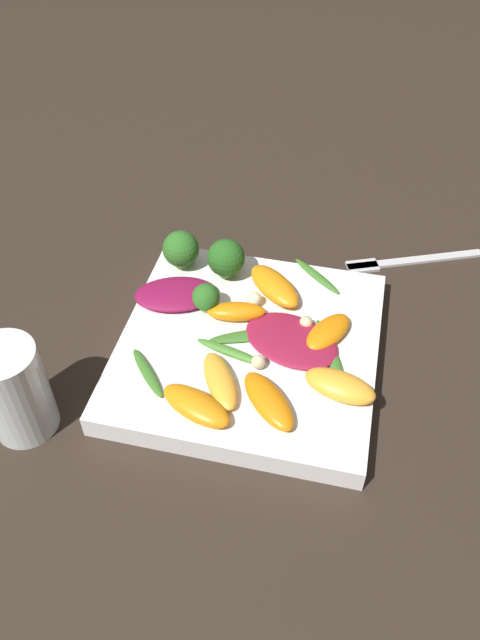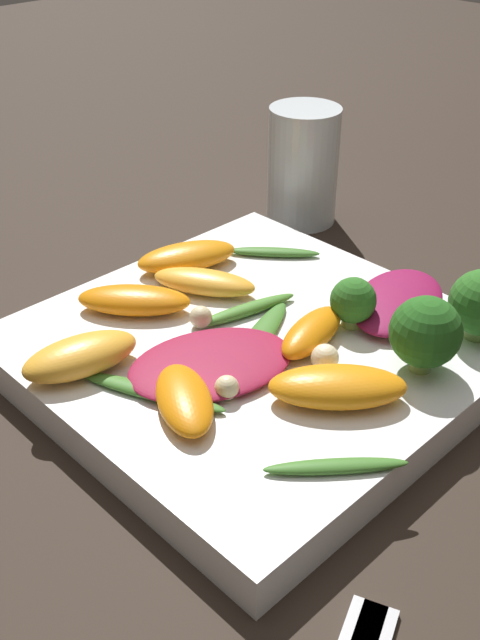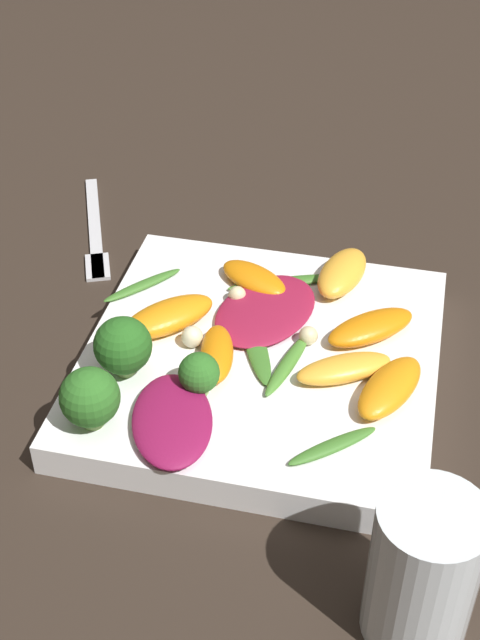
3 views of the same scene
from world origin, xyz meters
name	(u,v)px [view 2 (image 2 of 3)]	position (x,y,z in m)	size (l,w,h in m)	color
ground_plane	(254,369)	(0.00, 0.00, 0.00)	(2.40, 2.40, 0.00)	#2D231C
plate	(255,353)	(0.00, 0.00, 0.01)	(0.26, 0.26, 0.03)	white
drinking_glass	(303,166)	(0.13, -0.19, 0.05)	(0.06, 0.06, 0.10)	white
radicchio_leaf_0	(211,363)	(-0.01, 0.04, 0.03)	(0.10, 0.12, 0.01)	maroon
radicchio_leaf_1	(398,301)	(-0.04, -0.09, 0.03)	(0.08, 0.10, 0.01)	maroon
orange_segment_0	(338,387)	(-0.08, 0.01, 0.04)	(0.08, 0.08, 0.02)	orange
orange_segment_1	(187,257)	(0.10, -0.03, 0.03)	(0.06, 0.08, 0.02)	orange
orange_segment_2	(312,332)	(-0.03, -0.02, 0.03)	(0.04, 0.07, 0.02)	orange
orange_segment_3	(134,300)	(0.08, 0.04, 0.03)	(0.08, 0.07, 0.02)	orange
orange_segment_4	(204,282)	(0.06, -0.01, 0.03)	(0.08, 0.06, 0.02)	#FCAD33
orange_segment_5	(184,399)	(-0.02, 0.08, 0.03)	(0.07, 0.06, 0.01)	orange
orange_segment_6	(80,356)	(0.05, 0.10, 0.04)	(0.05, 0.07, 0.02)	#FCAD33
broccoli_floret_1	(425,333)	(-0.09, -0.05, 0.05)	(0.04, 0.04, 0.05)	#7A9E51
broccoli_floret_2	(353,301)	(-0.03, -0.05, 0.04)	(0.03, 0.03, 0.03)	#84AD5B
arugula_sprig_0	(256,341)	(-0.01, 0.01, 0.03)	(0.05, 0.09, 0.01)	#3D7528
arugula_sprig_1	(336,466)	(-0.11, 0.05, 0.03)	(0.05, 0.06, 0.01)	#3D7528
arugula_sprig_2	(274,252)	(0.07, -0.09, 0.03)	(0.06, 0.05, 0.01)	#3D7528
arugula_sprig_3	(246,310)	(0.02, -0.01, 0.03)	(0.03, 0.08, 0.01)	#47842D
arugula_sprig_4	(148,390)	(0.00, 0.08, 0.03)	(0.09, 0.05, 0.01)	#3D7528
macadamia_nut_0	(201,317)	(0.03, 0.02, 0.03)	(0.01, 0.01, 0.01)	beige
macadamia_nut_1	(325,358)	(-0.05, -0.01, 0.03)	(0.02, 0.02, 0.02)	beige
macadamia_nut_2	(227,388)	(-0.03, 0.05, 0.03)	(0.01, 0.01, 0.01)	beige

